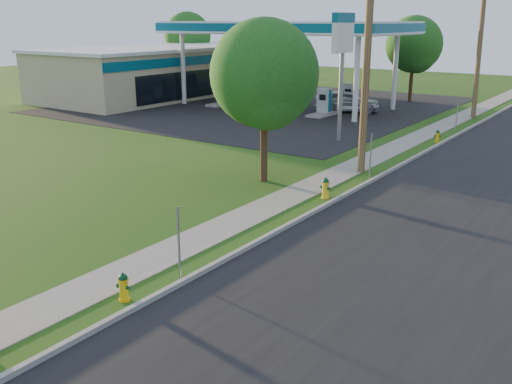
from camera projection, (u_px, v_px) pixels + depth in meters
ground_plane at (32, 350)px, 11.64m from camera, size 140.00×140.00×0.00m
road at (418, 246)px, 17.02m from camera, size 8.00×120.00×0.02m
curb at (302, 218)px, 19.19m from camera, size 0.15×120.00×0.15m
sidewalk at (259, 210)px, 20.17m from camera, size 1.50×120.00×0.03m
forecourt at (264, 105)px, 45.52m from camera, size 26.00×28.00×0.02m
utility_pole_mid at (367, 58)px, 23.88m from camera, size 1.40×0.32×9.80m
utility_pole_far at (480, 46)px, 38.05m from camera, size 1.40×0.32×9.50m
sign_post_near at (179, 244)px, 14.51m from camera, size 0.05×0.04×2.00m
sign_post_mid at (370, 157)px, 23.77m from camera, size 0.05×0.04×2.00m
sign_post_far at (457, 118)px, 33.35m from camera, size 0.05×0.04×2.00m
gas_canopy at (286, 28)px, 42.73m from camera, size 18.18×9.18×6.40m
fuel_pump_nw at (224, 96)px, 45.12m from camera, size 1.20×3.20×1.90m
fuel_pump_ne at (324, 105)px, 40.18m from camera, size 1.20×3.20×1.90m
fuel_pump_sw at (253, 91)px, 48.26m from camera, size 1.20×3.20×1.90m
fuel_pump_se at (349, 99)px, 43.33m from camera, size 1.20×3.20×1.90m
convenience_store at (162, 71)px, 50.93m from camera, size 10.40×22.40×4.25m
price_pylon at (343, 41)px, 30.20m from camera, size 0.34×2.04×6.85m
tree_verge at (265, 78)px, 22.56m from camera, size 4.36×4.36×6.61m
tree_lot at (415, 47)px, 45.85m from camera, size 4.54×4.54×6.89m
tree_back at (188, 37)px, 59.69m from camera, size 4.86×4.86×7.37m
hydrant_near at (124, 287)px, 13.59m from camera, size 0.38×0.34×0.73m
hydrant_mid at (325, 188)px, 21.47m from camera, size 0.43×0.38×0.82m
hydrant_far at (437, 136)px, 31.35m from camera, size 0.37×0.32×0.70m
car_silver at (347, 101)px, 41.60m from camera, size 5.05×3.68×1.60m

